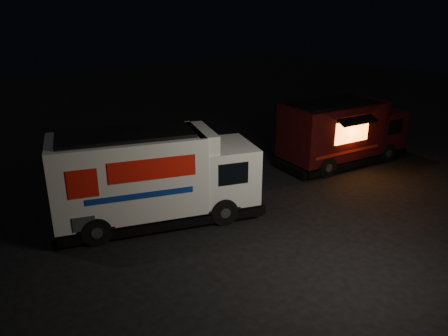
% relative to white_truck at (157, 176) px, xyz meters
% --- Properties ---
extents(ground, '(80.00, 80.00, 0.00)m').
position_rel_white_truck_xyz_m(ground, '(2.16, -2.87, -1.65)').
color(ground, black).
rests_on(ground, ground).
extents(white_truck, '(7.70, 4.82, 3.31)m').
position_rel_white_truck_xyz_m(white_truck, '(0.00, 0.00, 0.00)').
color(white_truck, silver).
rests_on(white_truck, ground).
extents(red_truck, '(6.91, 3.37, 3.08)m').
position_rel_white_truck_xyz_m(red_truck, '(10.03, -0.36, -0.11)').
color(red_truck, '#390A11').
rests_on(red_truck, ground).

